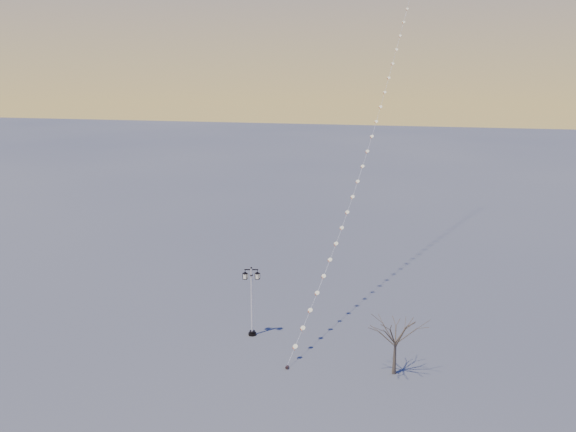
% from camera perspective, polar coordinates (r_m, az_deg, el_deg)
% --- Properties ---
extents(ground, '(300.00, 300.00, 0.00)m').
position_cam_1_polar(ground, '(34.68, -1.75, -13.76)').
color(ground, '#4E514F').
rests_on(ground, ground).
extents(street_lamp, '(1.13, 0.58, 4.55)m').
position_cam_1_polar(street_lamp, '(36.26, -3.61, -8.09)').
color(street_lamp, black).
rests_on(street_lamp, ground).
extents(bare_tree, '(2.15, 2.15, 3.57)m').
position_cam_1_polar(bare_tree, '(32.38, 10.63, -11.24)').
color(bare_tree, '#4E4232').
rests_on(bare_tree, ground).
extents(kite_train, '(6.41, 35.16, 29.52)m').
position_cam_1_polar(kite_train, '(45.90, 8.66, 12.03)').
color(kite_train, black).
rests_on(kite_train, ground).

